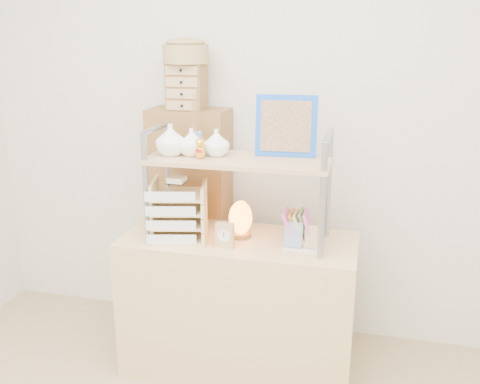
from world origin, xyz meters
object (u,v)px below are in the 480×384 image
object	(u,v)px
salt_lamp	(240,219)
cabinet	(192,222)
desk	(239,304)
letter_tray	(178,214)

from	to	relation	value
salt_lamp	cabinet	bearing A→B (deg)	138.29
desk	cabinet	size ratio (longest dim) A/B	0.89
letter_tray	cabinet	bearing A→B (deg)	100.91
cabinet	letter_tray	size ratio (longest dim) A/B	4.15
desk	salt_lamp	size ratio (longest dim) A/B	6.17
salt_lamp	desk	bearing A→B (deg)	-97.12
cabinet	desk	bearing A→B (deg)	-42.66
letter_tray	salt_lamp	size ratio (longest dim) A/B	1.68
desk	cabinet	xyz separation A→B (m)	(-0.38, 0.37, 0.30)
desk	salt_lamp	world-z (taller)	salt_lamp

